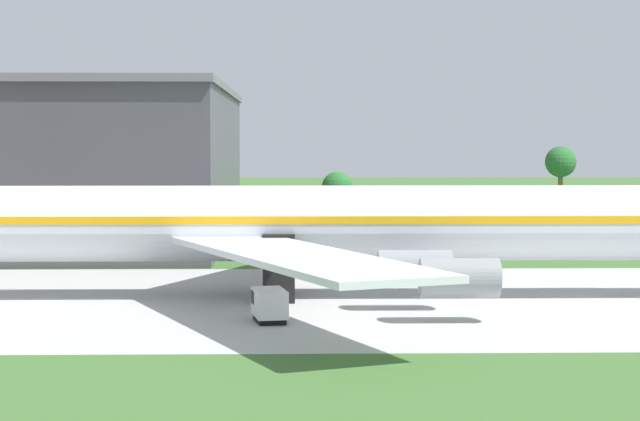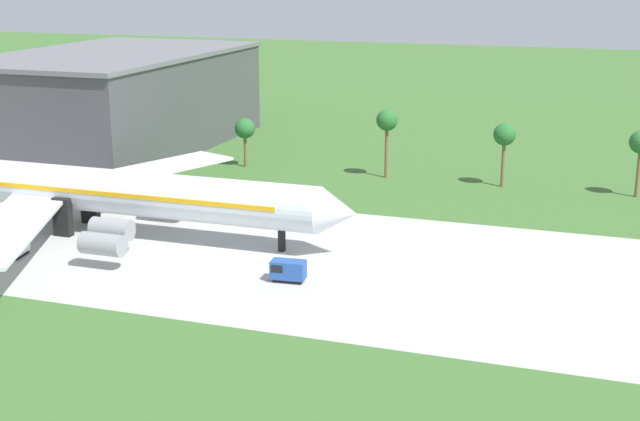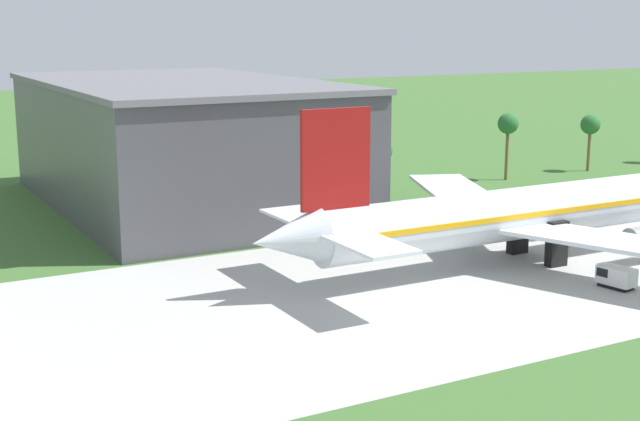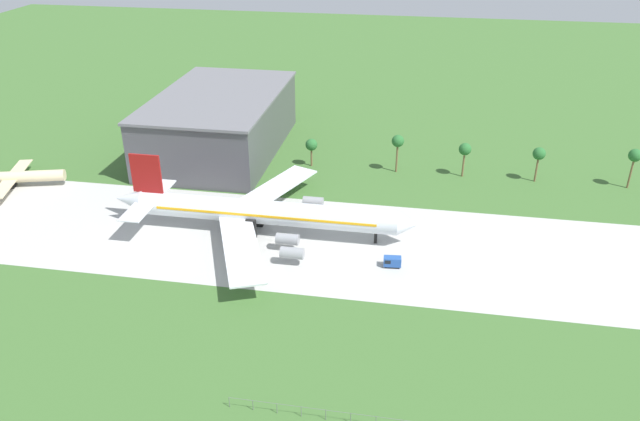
{
  "view_description": "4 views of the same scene",
  "coord_description": "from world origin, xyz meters",
  "views": [
    {
      "loc": [
        -50.15,
        -87.45,
        12.14
      ],
      "look_at": [
        -48.08,
        2.24,
        6.77
      ],
      "focal_mm": 65.0,
      "sensor_mm": 36.0,
      "label": 1
    },
    {
      "loc": [
        17.58,
        -96.81,
        34.95
      ],
      "look_at": [
        -16.4,
        2.24,
        5.77
      ],
      "focal_mm": 50.0,
      "sensor_mm": 36.0,
      "label": 2
    },
    {
      "loc": [
        -121.07,
        -73.07,
        27.01
      ],
      "look_at": [
        -79.76,
        2.24,
        8.72
      ],
      "focal_mm": 50.0,
      "sensor_mm": 36.0,
      "label": 3
    },
    {
      "loc": [
        -12.32,
        -127.08,
        75.83
      ],
      "look_at": [
        -35.44,
        5.0,
        6.0
      ],
      "focal_mm": 35.0,
      "sensor_mm": 36.0,
      "label": 4
    }
  ],
  "objects": [
    {
      "name": "fuel_truck",
      "position": [
        -51.79,
        -10.2,
        1.22
      ],
      "size": [
        2.63,
        4.09,
        2.24
      ],
      "color": "black",
      "rests_on": "ground_plane"
    },
    {
      "name": "palm_tree_row",
      "position": [
        10.57,
        45.16,
        8.62
      ],
      "size": [
        108.97,
        3.6,
        11.72
      ],
      "color": "brown",
      "rests_on": "ground_plane"
    },
    {
      "name": "terminal_building",
      "position": [
        -76.03,
        52.75,
        9.3
      ],
      "size": [
        36.72,
        61.2,
        18.57
      ],
      "color": "#47474C",
      "rests_on": "ground_plane"
    },
    {
      "name": "jet_airliner",
      "position": [
        -49.42,
        2.24,
        5.71
      ],
      "size": [
        75.45,
        62.27,
        18.73
      ],
      "color": "silver",
      "rests_on": "ground_plane"
    }
  ]
}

